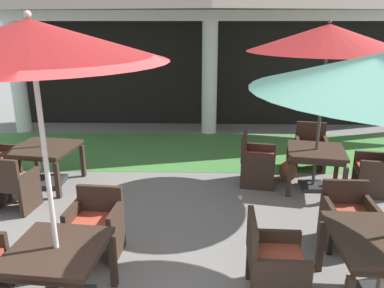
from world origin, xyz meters
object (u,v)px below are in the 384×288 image
patio_chair_mid_left_west (256,161)px  patio_chair_far_back_north (347,216)px  patio_umbrella_mid_left (328,39)px  patio_chair_mid_left_east (376,171)px  patio_chair_mid_right_south (11,185)px  patio_table_mid_right (44,151)px  patio_table_near_foreground (58,256)px  patio_umbrella_mid_right (31,49)px  patio_chair_far_back_west (273,263)px  patio_chair_mid_left_north (310,148)px  patio_chair_near_foreground_north (96,225)px  terracotta_urn (288,171)px  patio_umbrella_near_foreground (31,46)px  patio_table_mid_left (316,155)px

patio_chair_mid_left_west → patio_chair_far_back_north: 2.12m
patio_umbrella_mid_left → patio_chair_mid_left_east: size_ratio=3.21×
patio_umbrella_mid_left → patio_chair_mid_right_south: bearing=-169.0°
patio_table_mid_right → patio_chair_mid_right_south: size_ratio=1.27×
patio_umbrella_mid_left → patio_table_near_foreground: bearing=-137.6°
patio_chair_mid_left_west → patio_umbrella_mid_right: (-3.68, -0.15, 1.93)m
patio_chair_mid_left_west → patio_chair_far_back_west: (-0.22, -2.96, -0.01)m
patio_chair_mid_left_north → patio_table_mid_right: bearing=21.6°
patio_chair_far_back_north → patio_chair_near_foreground_north: bearing=7.7°
terracotta_urn → patio_chair_far_back_west: bearing=-104.9°
patio_chair_mid_left_east → terracotta_urn: (-1.34, 0.48, -0.21)m
patio_umbrella_mid_left → patio_chair_mid_left_north: bearing=79.4°
patio_chair_mid_left_east → patio_table_mid_right: (-5.62, 0.21, 0.22)m
terracotta_urn → patio_chair_mid_right_south: bearing=-164.4°
patio_chair_mid_left_west → patio_umbrella_mid_left: bearing=90.0°
patio_table_near_foreground → patio_umbrella_near_foreground: size_ratio=0.33×
patio_chair_near_foreground_north → patio_umbrella_mid_left: 4.36m
patio_chair_mid_left_north → patio_table_mid_left: bearing=90.0°
patio_table_mid_right → patio_chair_mid_left_east: bearing=-2.1°
patio_umbrella_near_foreground → patio_table_mid_left: patio_umbrella_near_foreground is taller
patio_chair_near_foreground_north → patio_umbrella_mid_right: patio_umbrella_mid_right is taller
patio_table_mid_left → patio_umbrella_mid_right: (-4.65, 0.03, 1.73)m
patio_chair_near_foreground_north → patio_chair_mid_right_south: size_ratio=0.92×
patio_table_mid_right → terracotta_urn: size_ratio=2.51×
patio_chair_far_back_north → terracotta_urn: bearing=-79.1°
patio_umbrella_mid_right → patio_umbrella_near_foreground: bearing=-66.3°
patio_chair_mid_left_north → patio_chair_far_back_west: bearing=80.5°
patio_chair_mid_left_east → patio_umbrella_mid_right: size_ratio=0.33×
patio_table_mid_right → patio_chair_far_back_west: 4.46m
patio_chair_mid_left_west → patio_chair_far_back_west: bearing=6.3°
patio_chair_far_back_north → terracotta_urn: (-0.31, 2.04, -0.20)m
patio_chair_mid_left_west → patio_umbrella_near_foreground: bearing=-25.6°
patio_umbrella_mid_left → patio_chair_far_back_north: size_ratio=3.46×
patio_chair_mid_left_west → patio_chair_mid_left_east: bearing=90.0°
patio_chair_mid_left_east → patio_chair_mid_left_north: size_ratio=0.99×
patio_chair_far_back_west → patio_table_near_foreground: bearing=-81.2°
patio_chair_mid_right_south → terracotta_urn: bearing=24.2°
patio_chair_near_foreground_north → patio_chair_mid_left_west: 3.16m
patio_umbrella_mid_right → terracotta_urn: (4.28, 0.27, -2.16)m
patio_chair_near_foreground_north → patio_table_mid_right: (-1.43, 2.07, 0.22)m
patio_chair_far_back_north → patio_umbrella_near_foreground: bearing=23.7°
patio_umbrella_near_foreground → patio_umbrella_mid_right: size_ratio=1.09×
patio_chair_near_foreground_north → patio_umbrella_mid_left: patio_umbrella_mid_left is taller
patio_table_mid_left → patio_umbrella_mid_left: 1.89m
patio_chair_mid_left_east → patio_chair_far_back_west: 3.37m
patio_umbrella_near_foreground → patio_chair_mid_left_west: size_ratio=3.26×
patio_table_near_foreground → patio_chair_near_foreground_north: (0.09, 0.98, -0.21)m
patio_chair_mid_right_south → patio_chair_far_back_west: patio_chair_far_back_west is taller
patio_chair_far_back_north → patio_table_near_foreground: bearing=23.7°
patio_chair_mid_left_north → patio_chair_far_back_north: patio_chair_mid_left_north is taller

